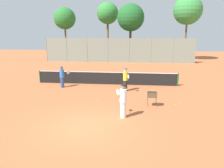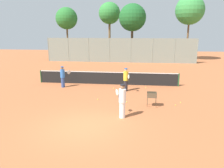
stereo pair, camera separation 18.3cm
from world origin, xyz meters
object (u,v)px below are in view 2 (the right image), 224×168
Objects in this scene: player_white_outfit at (122,101)px; player_yellow_shirt at (63,77)px; tennis_net at (107,78)px; ball_cart at (152,96)px; player_red_cap at (126,79)px; parked_car at (112,55)px.

player_white_outfit is 1.06× the size of player_yellow_shirt.
player_white_outfit is at bearing -76.04° from tennis_net.
tennis_net is at bearing 123.23° from ball_cart.
player_red_cap is 0.41× the size of parked_car.
player_yellow_shirt is at bearing -96.00° from parked_car.
player_white_outfit reaches higher than tennis_net.
player_white_outfit is 2.04× the size of ball_cart.
tennis_net is 3.67m from player_yellow_shirt.
player_yellow_shirt is 1.91× the size of ball_cart.
ball_cart is 22.44m from parked_car.
parked_car is at bearing -28.45° from player_white_outfit.
player_white_outfit is 7.70m from player_yellow_shirt.
tennis_net reaches higher than ball_cart.
player_white_outfit is at bearing -87.25° from player_yellow_shirt.
parked_car is at bearing 95.09° from tennis_net.
tennis_net is 2.82× the size of parked_car.
player_yellow_shirt is 7.78m from ball_cart.
ball_cart is at bearing -56.77° from tennis_net.
parked_car is at bearing 102.57° from ball_cart.
player_white_outfit is at bearing -130.35° from ball_cart.
player_white_outfit reaches higher than ball_cart.
player_yellow_shirt is 18.20m from parked_car.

